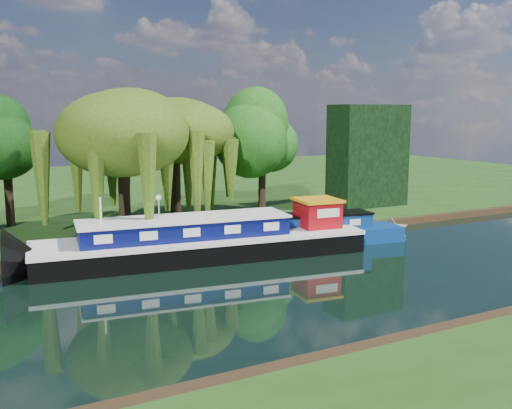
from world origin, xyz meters
TOP-DOWN VIEW (x-y plane):
  - ground at (0.00, 0.00)m, footprint 120.00×120.00m
  - far_bank at (0.00, 34.00)m, footprint 120.00×52.00m
  - dutch_barge at (1.68, 6.12)m, footprint 18.27×6.20m
  - narrowboat at (7.40, 6.34)m, footprint 13.98×4.89m
  - white_cruiser at (14.93, 6.11)m, footprint 2.46×2.16m
  - willow_left at (-1.24, 11.75)m, footprint 6.98×6.98m
  - willow_right at (2.64, 13.48)m, footprint 6.19×6.19m
  - tree_far_mid at (-7.17, 18.23)m, footprint 4.86×4.86m
  - tree_far_right at (10.21, 15.44)m, footprint 4.85×4.85m
  - conifer_hedge at (19.00, 14.00)m, footprint 6.00×3.00m
  - lamppost at (0.50, 10.50)m, footprint 0.36×0.36m
  - mooring_posts at (-0.50, 8.40)m, footprint 19.16×0.16m
  - reeds_near at (6.87, -7.57)m, footprint 33.70×1.50m

SIDE VIEW (x-z plane):
  - ground at x=0.00m, z-range 0.00..0.00m
  - white_cruiser at x=14.93m, z-range -0.61..0.61m
  - far_bank at x=0.00m, z-range 0.00..0.45m
  - reeds_near at x=6.87m, z-range 0.00..1.10m
  - narrowboat at x=7.40m, z-range -0.29..1.72m
  - dutch_barge at x=1.68m, z-range -0.95..2.83m
  - mooring_posts at x=-0.50m, z-range 0.45..1.45m
  - lamppost at x=0.50m, z-range 1.14..3.70m
  - conifer_hedge at x=19.00m, z-range 0.45..8.45m
  - tree_far_right at x=10.21m, z-range 1.94..9.88m
  - tree_far_mid at x=-7.17m, z-range 1.96..9.92m
  - willow_right at x=2.64m, z-range 2.18..9.72m
  - willow_left at x=-1.24m, z-range 2.34..10.71m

